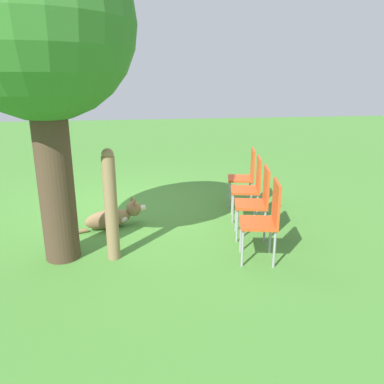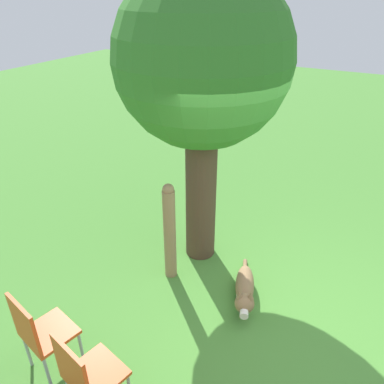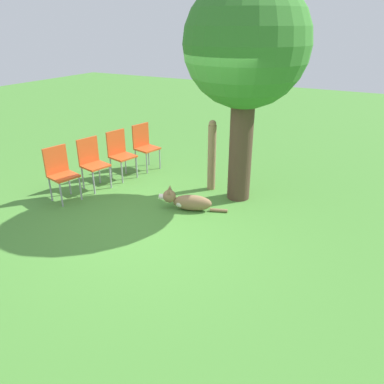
{
  "view_description": "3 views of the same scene",
  "coord_description": "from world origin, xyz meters",
  "px_view_note": "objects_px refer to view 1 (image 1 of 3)",
  "views": [
    {
      "loc": [
        -0.14,
        5.82,
        2.07
      ],
      "look_at": [
        -0.89,
        1.15,
        0.65
      ],
      "focal_mm": 35.0,
      "sensor_mm": 36.0,
      "label": 1
    },
    {
      "loc": [
        -3.07,
        -0.43,
        3.35
      ],
      "look_at": [
        0.6,
        1.54,
        1.03
      ],
      "focal_mm": 35.0,
      "sensor_mm": 36.0,
      "label": 2
    },
    {
      "loc": [
        2.99,
        -4.42,
        2.93
      ],
      "look_at": [
        0.3,
        0.52,
        0.39
      ],
      "focal_mm": 35.0,
      "sensor_mm": 36.0,
      "label": 3
    }
  ],
  "objects_px": {
    "fence_post": "(111,205)",
    "red_chair_2": "(258,198)",
    "red_chair_0": "(246,173)",
    "dog": "(115,217)",
    "red_chair_3": "(266,216)",
    "oak_tree": "(39,29)",
    "red_chair_1": "(251,184)"
  },
  "relations": [
    {
      "from": "oak_tree",
      "to": "fence_post",
      "type": "bearing_deg",
      "value": 169.03
    },
    {
      "from": "oak_tree",
      "to": "dog",
      "type": "xyz_separation_m",
      "value": [
        -0.58,
        -0.9,
        -2.42
      ]
    },
    {
      "from": "fence_post",
      "to": "red_chair_0",
      "type": "height_order",
      "value": "fence_post"
    },
    {
      "from": "red_chair_2",
      "to": "red_chair_3",
      "type": "bearing_deg",
      "value": 92.87
    },
    {
      "from": "dog",
      "to": "red_chair_2",
      "type": "bearing_deg",
      "value": -38.96
    },
    {
      "from": "dog",
      "to": "red_chair_0",
      "type": "distance_m",
      "value": 2.32
    },
    {
      "from": "dog",
      "to": "red_chair_3",
      "type": "height_order",
      "value": "red_chair_3"
    },
    {
      "from": "dog",
      "to": "red_chair_3",
      "type": "relative_size",
      "value": 1.17
    },
    {
      "from": "fence_post",
      "to": "red_chair_2",
      "type": "distance_m",
      "value": 1.94
    },
    {
      "from": "fence_post",
      "to": "dog",
      "type": "bearing_deg",
      "value": -88.62
    },
    {
      "from": "red_chair_0",
      "to": "red_chair_1",
      "type": "height_order",
      "value": "same"
    },
    {
      "from": "dog",
      "to": "red_chair_3",
      "type": "distance_m",
      "value": 2.28
    },
    {
      "from": "dog",
      "to": "red_chair_1",
      "type": "height_order",
      "value": "red_chair_1"
    },
    {
      "from": "red_chair_0",
      "to": "red_chair_3",
      "type": "height_order",
      "value": "same"
    },
    {
      "from": "oak_tree",
      "to": "red_chair_0",
      "type": "bearing_deg",
      "value": -150.23
    },
    {
      "from": "fence_post",
      "to": "red_chair_3",
      "type": "xyz_separation_m",
      "value": [
        -1.78,
        0.33,
        -0.12
      ]
    },
    {
      "from": "fence_post",
      "to": "red_chair_2",
      "type": "relative_size",
      "value": 1.38
    },
    {
      "from": "fence_post",
      "to": "red_chair_0",
      "type": "distance_m",
      "value": 2.75
    },
    {
      "from": "oak_tree",
      "to": "red_chair_3",
      "type": "bearing_deg",
      "value": 169.33
    },
    {
      "from": "oak_tree",
      "to": "red_chair_3",
      "type": "xyz_separation_m",
      "value": [
        -2.39,
        0.45,
        -2.02
      ]
    },
    {
      "from": "red_chair_0",
      "to": "red_chair_2",
      "type": "bearing_deg",
      "value": 92.87
    },
    {
      "from": "red_chair_0",
      "to": "red_chair_2",
      "type": "distance_m",
      "value": 1.38
    },
    {
      "from": "oak_tree",
      "to": "red_chair_3",
      "type": "relative_size",
      "value": 3.74
    },
    {
      "from": "oak_tree",
      "to": "dog",
      "type": "relative_size",
      "value": 3.21
    },
    {
      "from": "dog",
      "to": "red_chair_2",
      "type": "height_order",
      "value": "red_chair_2"
    },
    {
      "from": "dog",
      "to": "red_chair_1",
      "type": "relative_size",
      "value": 1.17
    },
    {
      "from": "fence_post",
      "to": "red_chair_1",
      "type": "height_order",
      "value": "fence_post"
    },
    {
      "from": "dog",
      "to": "red_chair_0",
      "type": "relative_size",
      "value": 1.17
    },
    {
      "from": "red_chair_1",
      "to": "red_chair_3",
      "type": "distance_m",
      "value": 1.38
    },
    {
      "from": "fence_post",
      "to": "red_chair_1",
      "type": "relative_size",
      "value": 1.38
    },
    {
      "from": "oak_tree",
      "to": "dog",
      "type": "bearing_deg",
      "value": -123.12
    },
    {
      "from": "dog",
      "to": "fence_post",
      "type": "bearing_deg",
      "value": -108.45
    }
  ]
}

